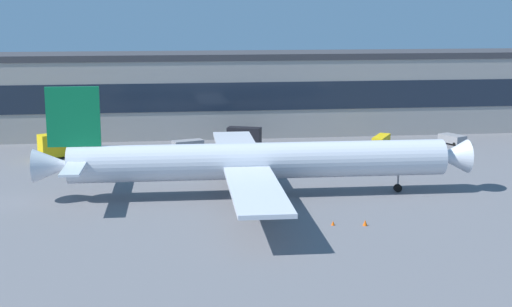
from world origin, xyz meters
name	(u,v)px	position (x,y,z in m)	size (l,w,h in m)	color
ground_plane	(248,197)	(0.00, 0.00, 0.00)	(600.00, 600.00, 0.00)	slate
terminal_building	(219,93)	(0.00, 50.38, 8.12)	(193.21, 14.47, 16.19)	#9E9993
airliner	(253,161)	(0.63, 0.25, 4.79)	(58.23, 50.10, 14.97)	silver
crew_van	(189,146)	(-6.90, 29.38, 1.46)	(5.63, 3.79, 2.55)	gray
pushback_tractor	(453,139)	(42.03, 33.12, 1.05)	(4.39, 5.45, 1.75)	gray
belt_loader	(381,140)	(28.21, 32.71, 1.15)	(4.96, 6.53, 1.95)	yellow
catering_truck	(60,144)	(-28.44, 29.74, 2.29)	(7.54, 5.83, 4.15)	yellow
stair_truck	(244,136)	(3.32, 35.65, 1.98)	(6.46, 4.31, 3.55)	black
traffic_cone_0	(365,223)	(11.88, -14.92, 0.35)	(0.55, 0.55, 0.69)	#F2590C
traffic_cone_1	(333,223)	(8.22, -14.31, 0.28)	(0.44, 0.44, 0.55)	#F2590C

